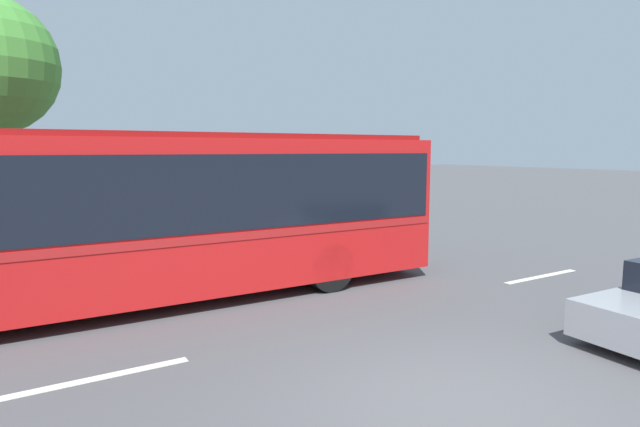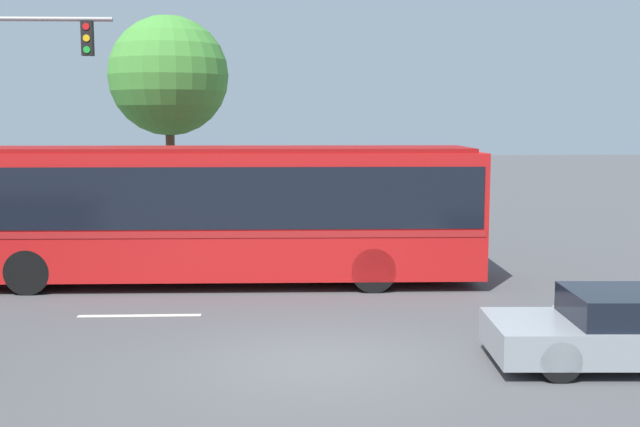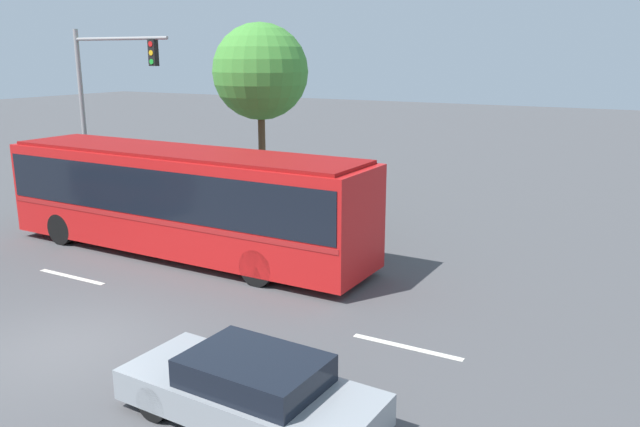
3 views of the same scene
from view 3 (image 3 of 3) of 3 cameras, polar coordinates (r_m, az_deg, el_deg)
ground_plane at (r=14.44m, az=-21.80°, el=-11.04°), size 140.00×140.00×0.00m
city_bus at (r=19.31m, az=-12.33°, el=1.58°), size 12.15×2.76×3.19m
sedan_foreground at (r=10.81m, az=-6.23°, el=-15.50°), size 4.51×1.97×1.17m
traffic_light_pole at (r=25.62m, az=-19.05°, el=10.06°), size 4.59×0.24×6.83m
flowering_hedge at (r=22.64m, az=-4.73°, el=1.23°), size 6.23×1.55×1.77m
street_tree_left at (r=26.26m, az=-5.38°, el=12.53°), size 3.86×3.86×7.16m
lane_stripe_near at (r=18.64m, az=-21.40°, el=-5.32°), size 2.40×0.16×0.01m
lane_stripe_mid at (r=13.54m, az=7.80°, el=-11.80°), size 2.40×0.16×0.01m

